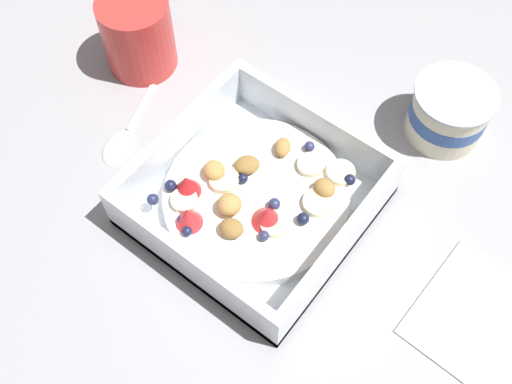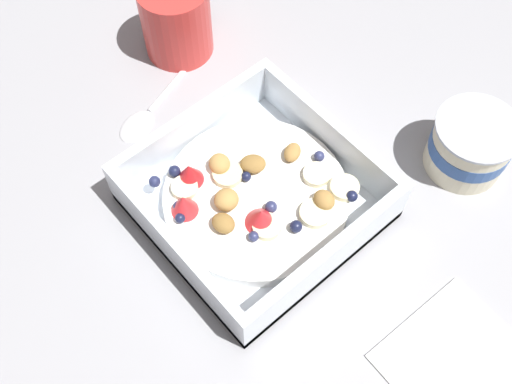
# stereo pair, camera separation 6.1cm
# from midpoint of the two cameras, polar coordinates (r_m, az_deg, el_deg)

# --- Properties ---
(ground_plane) EXTENTS (2.40, 2.40, 0.00)m
(ground_plane) POSITION_cam_midpoint_polar(r_m,az_deg,el_deg) (0.63, -3.88, -1.62)
(ground_plane) COLOR #9E9EA3
(fruit_bowl) EXTENTS (0.21, 0.21, 0.06)m
(fruit_bowl) POSITION_cam_midpoint_polar(r_m,az_deg,el_deg) (0.62, -2.92, -0.78)
(fruit_bowl) COLOR white
(fruit_bowl) RESTS_ON ground
(spoon) EXTENTS (0.07, 0.17, 0.01)m
(spoon) POSITION_cam_midpoint_polar(r_m,az_deg,el_deg) (0.70, -14.14, 5.65)
(spoon) COLOR silver
(spoon) RESTS_ON ground
(yogurt_cup) EXTENTS (0.09, 0.09, 0.06)m
(yogurt_cup) POSITION_cam_midpoint_polar(r_m,az_deg,el_deg) (0.68, 14.91, 6.93)
(yogurt_cup) COLOR beige
(yogurt_cup) RESTS_ON ground
(coffee_mug) EXTENTS (0.08, 0.11, 0.09)m
(coffee_mug) POSITION_cam_midpoint_polar(r_m,az_deg,el_deg) (0.73, -13.17, 13.90)
(coffee_mug) COLOR red
(coffee_mug) RESTS_ON ground
(folded_napkin) EXTENTS (0.12, 0.12, 0.01)m
(folded_napkin) POSITION_cam_midpoint_polar(r_m,az_deg,el_deg) (0.61, 17.62, -11.67)
(folded_napkin) COLOR white
(folded_napkin) RESTS_ON ground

